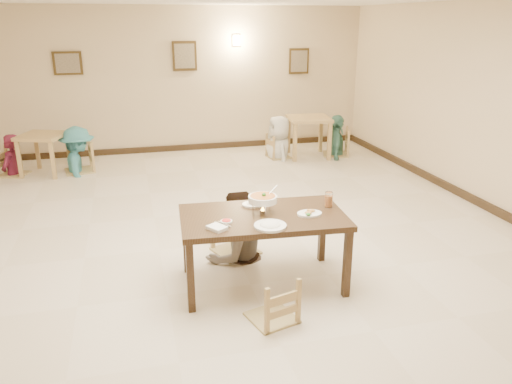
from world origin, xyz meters
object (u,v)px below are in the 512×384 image
object	(u,v)px
curry_warmer	(263,199)
drink_glass	(329,200)
bg_table_left	(43,142)
bg_chair_rr	(337,130)
bg_diner_d	(338,115)
main_table	(263,222)
main_diner	(236,192)
bg_chair_ll	(10,149)
bg_chair_rl	(279,136)
bg_table_right	(309,124)
bg_diner_a	(7,134)
chair_near	(272,278)
bg_chair_lr	(77,143)
bg_diner_c	(279,116)
chair_far	(235,214)
bg_diner_b	(75,127)

from	to	relation	value
curry_warmer	drink_glass	size ratio (longest dim) A/B	2.01
bg_table_left	bg_chair_rr	size ratio (longest dim) A/B	0.88
curry_warmer	bg_diner_d	world-z (taller)	bg_diner_d
main_table	main_diner	size ratio (longest dim) A/B	1.07
drink_glass	bg_chair_ll	distance (m)	6.47
main_diner	bg_chair_rl	xyz separation A→B (m)	(1.83, 4.27, -0.37)
bg_table_left	bg_chair_ll	distance (m)	0.60
curry_warmer	bg_chair_rr	distance (m)	5.67
bg_table_right	bg_chair_rl	world-z (taller)	bg_chair_rl
bg_table_right	bg_diner_a	world-z (taller)	bg_diner_a
curry_warmer	bg_diner_a	size ratio (longest dim) A/B	0.22
chair_near	bg_table_left	bearing A→B (deg)	-79.93
main_table	bg_chair_lr	size ratio (longest dim) A/B	1.61
chair_near	main_diner	size ratio (longest dim) A/B	0.53
bg_diner_a	bg_chair_ll	bearing A→B (deg)	64.13
bg_chair_lr	chair_near	bearing A→B (deg)	10.35
chair_near	drink_glass	size ratio (longest dim) A/B	5.25
bg_chair_rr	bg_diner_c	bearing A→B (deg)	-75.85
curry_warmer	bg_table_right	xyz separation A→B (m)	(2.30, 4.87, -0.27)
drink_glass	bg_diner_d	distance (m)	5.30
chair_near	curry_warmer	distance (m)	0.90
bg_chair_rr	bg_diner_d	size ratio (longest dim) A/B	0.64
main_diner	bg_table_right	xyz separation A→B (m)	(2.45, 4.20, -0.14)
main_diner	bg_chair_lr	size ratio (longest dim) A/B	1.51
bg_table_left	bg_diner_a	bearing A→B (deg)	174.27
chair_far	main_diner	world-z (taller)	main_diner
curry_warmer	bg_table_left	xyz separation A→B (m)	(-2.82, 4.90, -0.34)
bg_table_right	bg_diner_d	size ratio (longest dim) A/B	0.55
main_diner	bg_diner_b	world-z (taller)	bg_diner_b
main_table	main_diner	distance (m)	0.73
curry_warmer	drink_glass	world-z (taller)	curry_warmer
chair_near	bg_diner_d	size ratio (longest dim) A/B	0.52
main_table	chair_near	bearing A→B (deg)	-93.79
bg_diner_a	bg_chair_lr	bearing A→B (deg)	106.23
bg_chair_rl	bg_chair_rr	distance (m)	1.23
bg_chair_rr	bg_diner_b	xyz separation A→B (m)	(-5.16, 0.06, 0.31)
curry_warmer	bg_diner_b	size ratio (longest dim) A/B	0.20
main_table	bg_chair_ll	distance (m)	6.05
chair_near	bg_chair_ll	bearing A→B (deg)	-75.59
bg_diner_c	bg_chair_lr	bearing A→B (deg)	-90.53
drink_glass	bg_diner_a	xyz separation A→B (m)	(-4.14, 4.95, -0.11)
chair_far	bg_diner_a	size ratio (longest dim) A/B	0.67
bg_table_right	bg_diner_a	bearing A→B (deg)	179.05
main_diner	chair_far	bearing A→B (deg)	-117.27
bg_chair_rl	bg_diner_b	size ratio (longest dim) A/B	0.54
bg_table_right	bg_chair_lr	xyz separation A→B (m)	(-4.54, 0.04, -0.14)
main_diner	bg_diner_b	xyz separation A→B (m)	(-2.10, 4.23, 0.03)
drink_glass	bg_diner_a	bearing A→B (deg)	129.88
main_table	bg_diner_c	world-z (taller)	bg_diner_c
bg_diner_a	bg_chair_rr	bearing A→B (deg)	108.02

